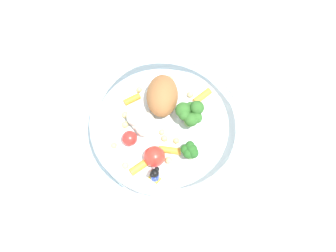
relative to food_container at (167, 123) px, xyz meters
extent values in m
plane|color=silver|center=(0.01, -0.02, -0.03)|extent=(2.40, 2.40, 0.00)
cylinder|color=white|center=(0.00, -0.01, -0.03)|extent=(0.23, 0.23, 0.01)
torus|color=white|center=(0.00, -0.01, 0.02)|extent=(0.24, 0.24, 0.01)
ellipsoid|color=#935B33|center=(0.02, 0.04, 0.01)|extent=(0.08, 0.09, 0.05)
cylinder|color=#8EB766|center=(0.01, -0.06, -0.01)|extent=(0.01, 0.01, 0.02)
sphere|color=#23561E|center=(0.02, -0.06, 0.01)|extent=(0.02, 0.02, 0.02)
sphere|color=#23561E|center=(0.02, -0.05, 0.01)|extent=(0.01, 0.01, 0.01)
sphere|color=#23561E|center=(0.01, -0.05, 0.01)|extent=(0.01, 0.01, 0.01)
sphere|color=#23561E|center=(0.01, -0.05, 0.01)|extent=(0.02, 0.02, 0.02)
sphere|color=#23561E|center=(0.01, -0.06, 0.00)|extent=(0.02, 0.02, 0.02)
sphere|color=#23561E|center=(0.01, -0.06, 0.00)|extent=(0.02, 0.02, 0.02)
sphere|color=#23561E|center=(0.02, -0.07, 0.01)|extent=(0.01, 0.01, 0.01)
cylinder|color=#7FAD5B|center=(0.04, -0.01, -0.01)|extent=(0.02, 0.02, 0.02)
sphere|color=#2D6023|center=(0.05, 0.00, 0.02)|extent=(0.02, 0.02, 0.02)
sphere|color=#2D6023|center=(0.04, 0.00, 0.01)|extent=(0.02, 0.02, 0.02)
sphere|color=#2D6023|center=(0.03, 0.00, 0.01)|extent=(0.03, 0.03, 0.03)
sphere|color=#2D6023|center=(0.03, -0.01, 0.02)|extent=(0.02, 0.02, 0.02)
sphere|color=#2D6023|center=(0.03, -0.02, 0.01)|extent=(0.02, 0.02, 0.02)
sphere|color=#2D6023|center=(0.04, -0.01, 0.01)|extent=(0.02, 0.02, 0.02)
sphere|color=silver|center=(-0.03, 0.02, -0.01)|extent=(0.03, 0.03, 0.03)
sphere|color=silver|center=(-0.04, 0.03, 0.00)|extent=(0.03, 0.03, 0.03)
sphere|color=silver|center=(-0.04, 0.02, -0.01)|extent=(0.02, 0.02, 0.02)
sphere|color=silver|center=(-0.03, 0.01, -0.01)|extent=(0.03, 0.03, 0.03)
cube|color=yellow|center=(-0.05, -0.07, -0.02)|extent=(0.02, 0.02, 0.00)
cylinder|color=#1933B2|center=(-0.05, -0.07, -0.01)|extent=(0.02, 0.02, 0.02)
sphere|color=black|center=(-0.05, -0.07, 0.01)|extent=(0.01, 0.01, 0.01)
sphere|color=black|center=(-0.06, -0.07, 0.01)|extent=(0.01, 0.01, 0.01)
sphere|color=black|center=(-0.05, -0.07, 0.01)|extent=(0.01, 0.01, 0.01)
cylinder|color=orange|center=(-0.07, -0.04, -0.01)|extent=(0.04, 0.02, 0.01)
cylinder|color=orange|center=(-0.01, -0.04, -0.02)|extent=(0.03, 0.03, 0.01)
cylinder|color=orange|center=(-0.03, 0.07, -0.02)|extent=(0.03, 0.01, 0.01)
cylinder|color=orange|center=(0.08, 0.02, -0.02)|extent=(0.04, 0.02, 0.01)
sphere|color=red|center=(-0.04, -0.04, 0.00)|extent=(0.03, 0.03, 0.03)
sphere|color=red|center=(-0.06, 0.01, -0.01)|extent=(0.02, 0.02, 0.02)
sphere|color=tan|center=(-0.05, 0.05, -0.02)|extent=(0.01, 0.01, 0.01)
sphere|color=tan|center=(0.00, -0.03, -0.02)|extent=(0.01, 0.01, 0.01)
sphere|color=tan|center=(-0.06, 0.03, -0.02)|extent=(0.01, 0.01, 0.01)
sphere|color=#D1B775|center=(-0.02, -0.05, -0.02)|extent=(0.01, 0.01, 0.01)
sphere|color=#D1B775|center=(-0.01, 0.00, -0.02)|extent=(0.01, 0.01, 0.01)
sphere|color=#D1B775|center=(-0.09, -0.03, -0.02)|extent=(0.01, 0.01, 0.01)
sphere|color=tan|center=(-0.01, 0.08, -0.02)|extent=(0.01, 0.01, 0.01)
sphere|color=#D1B775|center=(-0.01, -0.01, -0.02)|extent=(0.01, 0.01, 0.01)
sphere|color=#D1B775|center=(0.06, 0.04, -0.02)|extent=(0.01, 0.01, 0.01)
sphere|color=#D1B775|center=(0.04, 0.08, -0.02)|extent=(0.01, 0.01, 0.01)
sphere|color=tan|center=(-0.09, 0.01, -0.02)|extent=(0.01, 0.01, 0.01)
camera|label=1|loc=(-0.13, -0.26, 0.65)|focal=48.43mm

